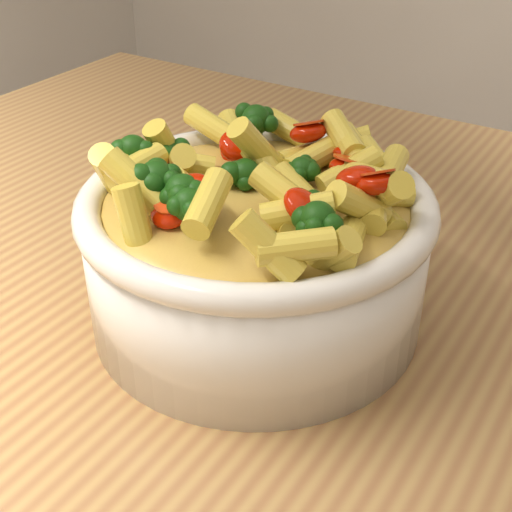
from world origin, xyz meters
The scene contains 3 objects.
table centered at (0.00, 0.00, 0.80)m, with size 1.20×0.80×0.90m.
serving_bowl centered at (-0.11, -0.02, 0.95)m, with size 0.22×0.22×0.10m.
pasta_salad centered at (-0.11, -0.02, 1.01)m, with size 0.18×0.18×0.04m.
Camera 1 is at (0.10, -0.34, 1.19)m, focal length 50.00 mm.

